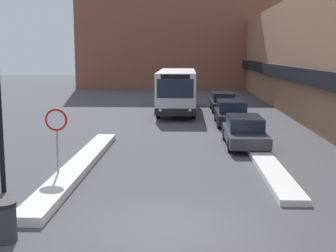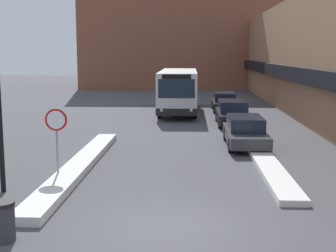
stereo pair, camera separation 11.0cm
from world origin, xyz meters
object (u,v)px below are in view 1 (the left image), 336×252
(parked_car_front, at_px, (245,131))
(parked_car_back, at_px, (223,102))
(street_lamp, at_px, (6,65))
(city_bus, at_px, (177,90))
(parked_car_middle, at_px, (231,113))
(trash_bin, at_px, (4,222))
(stop_sign, at_px, (57,129))

(parked_car_front, bearing_deg, parked_car_back, 90.00)
(parked_car_back, xyz_separation_m, street_lamp, (-8.22, -21.43, 3.29))
(city_bus, distance_m, parked_car_middle, 6.77)
(parked_car_front, xyz_separation_m, trash_bin, (-6.96, -11.66, -0.23))
(stop_sign, bearing_deg, trash_bin, -87.86)
(street_lamp, bearing_deg, parked_car_back, 69.00)
(parked_car_back, distance_m, trash_bin, 26.22)
(city_bus, relative_size, stop_sign, 4.25)
(trash_bin, bearing_deg, parked_car_middle, 69.30)
(stop_sign, distance_m, street_lamp, 2.83)
(parked_car_middle, xyz_separation_m, parked_car_back, (-0.00, 6.86, -0.03))
(trash_bin, bearing_deg, street_lamp, 108.23)
(parked_car_front, relative_size, trash_bin, 5.02)
(city_bus, height_order, stop_sign, city_bus)
(parked_car_middle, height_order, street_lamp, street_lamp)
(city_bus, height_order, street_lamp, street_lamp)
(parked_car_front, distance_m, parked_car_back, 13.62)
(city_bus, xyz_separation_m, parked_car_middle, (3.46, -5.75, -0.94))
(parked_car_back, bearing_deg, parked_car_front, -90.00)
(street_lamp, bearing_deg, trash_bin, -71.77)
(parked_car_middle, bearing_deg, stop_sign, -118.60)
(parked_car_back, height_order, trash_bin, parked_car_back)
(trash_bin, bearing_deg, parked_car_front, 59.17)
(parked_car_middle, relative_size, stop_sign, 1.95)
(city_bus, bearing_deg, trash_bin, -98.23)
(parked_car_front, relative_size, stop_sign, 1.91)
(parked_car_middle, xyz_separation_m, stop_sign, (-7.15, -13.12, 1.08))
(parked_car_back, relative_size, street_lamp, 0.74)
(city_bus, relative_size, parked_car_back, 2.21)
(parked_car_middle, bearing_deg, parked_car_front, -90.00)
(parked_car_middle, bearing_deg, city_bus, 121.07)
(street_lamp, distance_m, trash_bin, 5.37)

